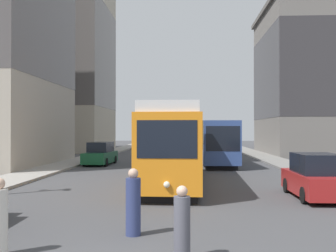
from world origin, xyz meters
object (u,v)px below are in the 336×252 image
Objects in this scene: parked_car_right_far at (316,177)px; parked_car_left_mid at (100,154)px; streetcar at (177,143)px; pedestrian_on_sidewalk at (133,204)px; pedestrian_crossing_far at (182,225)px; transit_bus at (215,140)px.

parked_car_left_mid is at bearing -51.44° from parked_car_right_far.
parked_car_left_mid is 1.10× the size of parked_car_right_far.
parked_car_right_far is at bearing -33.11° from streetcar.
pedestrian_on_sidewalk is (5.54, -21.66, -0.02)m from parked_car_left_mid.
parked_car_right_far is (12.22, -15.49, -0.00)m from parked_car_left_mid.
parked_car_left_mid is at bearing 116.67° from pedestrian_crossing_far.
transit_bus is at bearing 8.70° from parked_car_left_mid.
transit_bus is at bearing -79.54° from parked_car_right_far.
transit_bus reaches higher than parked_car_right_far.
pedestrian_crossing_far is (-2.43, -24.54, -1.21)m from transit_bus.
parked_car_right_far is at bearing -81.00° from transit_bus.
parked_car_left_mid reaches higher than pedestrian_on_sidewalk.
streetcar reaches higher than parked_car_right_far.
pedestrian_crossing_far is at bearing 56.86° from parked_car_right_far.
transit_bus reaches higher than pedestrian_crossing_far.
parked_car_left_mid is at bearing -175.56° from transit_bus.
streetcar is 7.88× the size of pedestrian_crossing_far.
streetcar is 2.58× the size of parked_car_left_mid.
streetcar is 13.18m from parked_car_left_mid.
parked_car_right_far is at bearing -175.21° from pedestrian_on_sidewalk.
pedestrian_crossing_far is at bearing -86.13° from streetcar.
transit_bus is at bearing 94.84° from pedestrian_crossing_far.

